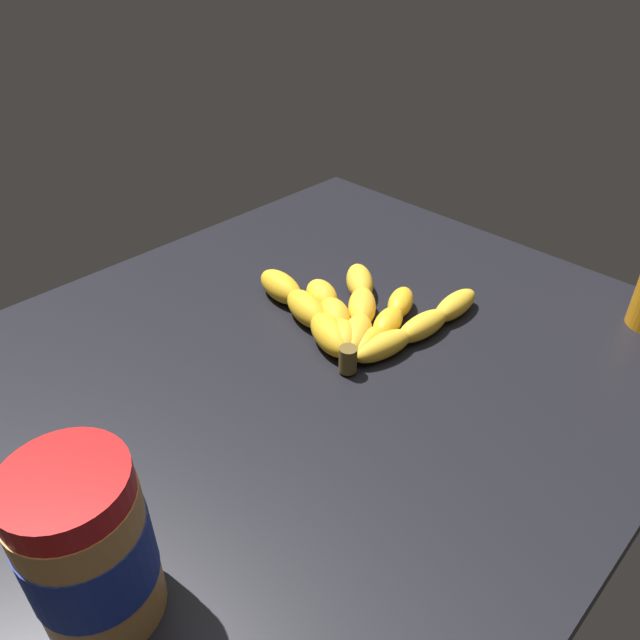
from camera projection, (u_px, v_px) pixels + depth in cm
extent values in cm
cube|color=black|center=(319.00, 369.00, 69.34)|extent=(80.35, 69.95, 4.35)
ellipsoid|color=gold|center=(383.00, 346.00, 67.03)|extent=(8.35, 4.35, 2.87)
ellipsoid|color=gold|center=(423.00, 326.00, 70.18)|extent=(8.16, 3.56, 2.87)
ellipsoid|color=gold|center=(455.00, 305.00, 73.76)|extent=(7.99, 3.02, 2.87)
ellipsoid|color=gold|center=(369.00, 343.00, 67.39)|extent=(6.28, 3.73, 2.94)
ellipsoid|color=gold|center=(388.00, 323.00, 70.65)|extent=(6.51, 4.46, 2.94)
ellipsoid|color=gold|center=(400.00, 302.00, 74.17)|extent=(6.61, 5.11, 2.94)
ellipsoid|color=gold|center=(357.00, 335.00, 68.25)|extent=(8.03, 6.69, 3.38)
ellipsoid|color=gold|center=(362.00, 307.00, 72.98)|extent=(7.80, 7.30, 3.38)
ellipsoid|color=gold|center=(360.00, 282.00, 77.76)|extent=(7.39, 7.74, 3.38)
ellipsoid|color=gold|center=(344.00, 338.00, 67.76)|extent=(6.27, 6.69, 3.50)
ellipsoid|color=gold|center=(334.00, 315.00, 71.42)|extent=(5.91, 6.73, 3.50)
ellipsoid|color=gold|center=(322.00, 295.00, 74.96)|extent=(5.44, 6.65, 3.50)
ellipsoid|color=gold|center=(331.00, 335.00, 68.06)|extent=(6.04, 8.42, 3.56)
ellipsoid|color=gold|center=(307.00, 309.00, 72.47)|extent=(5.35, 8.30, 3.56)
ellipsoid|color=gold|center=(281.00, 287.00, 76.59)|extent=(4.59, 8.08, 3.56)
cylinder|color=brown|center=(350.00, 358.00, 64.66)|extent=(2.00, 2.00, 3.00)
cylinder|color=#BF8442|center=(91.00, 556.00, 40.42)|extent=(8.45, 8.45, 12.19)
cylinder|color=navy|center=(89.00, 551.00, 40.07)|extent=(8.62, 8.62, 5.49)
cylinder|color=#B71414|center=(65.00, 488.00, 36.32)|extent=(8.26, 8.26, 2.02)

